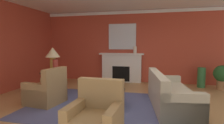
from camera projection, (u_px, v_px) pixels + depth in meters
ground_plane at (119, 107)px, 4.50m from camera, size 9.81×9.81×0.00m
wall_fireplace at (135, 46)px, 7.49m from camera, size 8.14×0.12×2.90m
crown_moulding at (135, 12)px, 7.28m from camera, size 8.14×0.08×0.12m
area_rug at (105, 106)px, 4.57m from camera, size 3.78×2.74×0.01m
fireplace at (122, 68)px, 7.49m from camera, size 1.80×0.35×1.18m
mantel_mirror at (122, 37)px, 7.48m from camera, size 1.13×0.04×1.04m
sofa at (169, 95)px, 4.46m from camera, size 1.19×2.21×0.85m
armchair_near_window at (47, 92)px, 4.71m from camera, size 0.90×0.90×0.95m
armchair_facing_fireplace at (95, 121)px, 2.94m from camera, size 0.83×0.83×0.95m
coffee_table at (105, 93)px, 4.54m from camera, size 1.00×1.00×0.45m
side_table at (54, 81)px, 5.63m from camera, size 0.56×0.56×0.70m
table_lamp at (53, 55)px, 5.55m from camera, size 0.44×0.44×0.75m
vase_tall_corner at (201, 77)px, 6.53m from camera, size 0.27×0.27×0.71m
vase_on_side_table at (55, 66)px, 5.43m from camera, size 0.15×0.15×0.39m
vase_mantel_right at (135, 50)px, 7.24m from camera, size 0.13×0.13×0.28m
book_red_cover at (108, 86)px, 4.63m from camera, size 0.26×0.22×0.05m
book_art_folio at (103, 84)px, 4.67m from camera, size 0.24×0.24×0.04m
potted_plant at (222, 75)px, 6.18m from camera, size 0.56×0.56×0.83m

